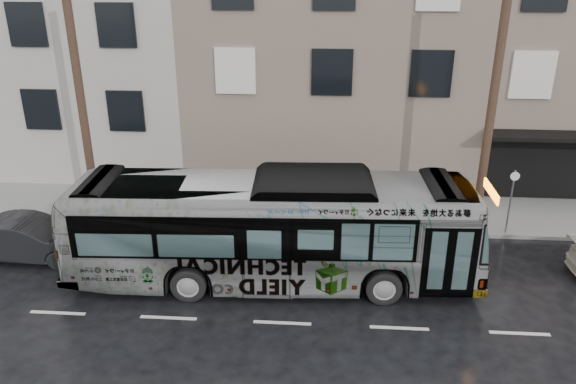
% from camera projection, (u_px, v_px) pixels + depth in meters
% --- Properties ---
extents(ground, '(120.00, 120.00, 0.00)m').
position_uv_depth(ground, '(289.00, 276.00, 17.78)').
color(ground, black).
rests_on(ground, ground).
extents(sidewalk, '(90.00, 3.60, 0.15)m').
position_uv_depth(sidewalk, '(298.00, 210.00, 22.26)').
color(sidewalk, gray).
rests_on(sidewalk, ground).
extents(building_taupe, '(20.00, 12.00, 11.00)m').
position_uv_depth(building_taupe, '(411.00, 44.00, 27.00)').
color(building_taupe, '#77675B').
rests_on(building_taupe, ground).
extents(utility_pole_front, '(0.30, 0.30, 9.00)m').
position_uv_depth(utility_pole_front, '(491.00, 110.00, 18.58)').
color(utility_pole_front, '#4B3325').
rests_on(utility_pole_front, sidewalk).
extents(utility_pole_rear, '(0.30, 0.30, 9.00)m').
position_uv_depth(utility_pole_rear, '(81.00, 103.00, 19.53)').
color(utility_pole_rear, '#4B3325').
rests_on(utility_pole_rear, sidewalk).
extents(sign_post, '(0.06, 0.06, 2.40)m').
position_uv_depth(sign_post, '(510.00, 202.00, 19.78)').
color(sign_post, slate).
rests_on(sign_post, sidewalk).
extents(bus, '(12.51, 3.47, 3.45)m').
position_uv_depth(bus, '(273.00, 229.00, 16.96)').
color(bus, '#B2B2B2').
rests_on(bus, ground).
extents(dark_sedan, '(4.38, 1.68, 1.42)m').
position_uv_depth(dark_sedan, '(30.00, 239.00, 18.59)').
color(dark_sedan, black).
rests_on(dark_sedan, ground).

